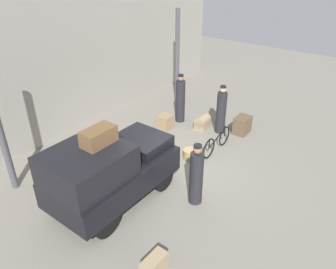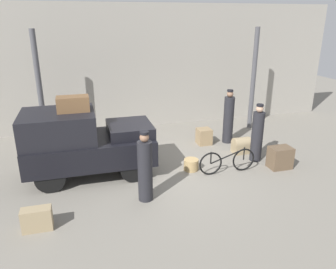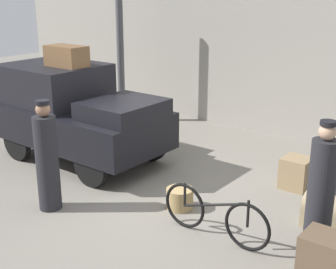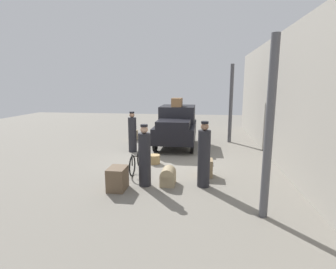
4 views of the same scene
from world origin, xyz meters
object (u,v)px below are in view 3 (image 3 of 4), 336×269
(porter_lifting_near_truck, at_px, (47,160))
(suitcase_tan_flat, at_px, (324,212))
(trunk_on_truck_roof, at_px, (66,56))
(conductor_in_dark_uniform, at_px, (321,193))
(bicycle, at_px, (215,215))
(trunk_large_brown, at_px, (329,262))
(suitcase_black_upright, at_px, (296,173))
(truck, at_px, (76,111))
(wicker_basket, at_px, (180,198))

(porter_lifting_near_truck, distance_m, suitcase_tan_flat, 4.00)
(porter_lifting_near_truck, distance_m, trunk_on_truck_roof, 2.53)
(conductor_in_dark_uniform, bearing_deg, bicycle, -155.12)
(trunk_large_brown, relative_size, suitcase_black_upright, 1.16)
(truck, bearing_deg, suitcase_black_upright, 18.01)
(truck, height_order, wicker_basket, truck)
(bicycle, relative_size, wicker_basket, 3.96)
(porter_lifting_near_truck, height_order, suitcase_black_upright, porter_lifting_near_truck)
(wicker_basket, distance_m, porter_lifting_near_truck, 2.04)
(wicker_basket, relative_size, trunk_large_brown, 0.67)
(truck, xyz_separation_m, trunk_on_truck_roof, (-0.16, 0.00, 1.01))
(trunk_on_truck_roof, bearing_deg, wicker_basket, -9.59)
(bicycle, distance_m, wicker_basket, 0.99)
(trunk_large_brown, distance_m, suitcase_black_upright, 2.68)
(bicycle, bearing_deg, wicker_basket, 154.43)
(wicker_basket, height_order, conductor_in_dark_uniform, conductor_in_dark_uniform)
(bicycle, height_order, wicker_basket, bicycle)
(conductor_in_dark_uniform, bearing_deg, suitcase_black_upright, 120.69)
(suitcase_black_upright, bearing_deg, porter_lifting_near_truck, -131.40)
(conductor_in_dark_uniform, bearing_deg, porter_lifting_near_truck, -159.89)
(porter_lifting_near_truck, bearing_deg, conductor_in_dark_uniform, 20.11)
(suitcase_tan_flat, xyz_separation_m, trunk_large_brown, (0.52, -1.28, 0.07))
(bicycle, height_order, suitcase_black_upright, bicycle)
(wicker_basket, distance_m, suitcase_black_upright, 2.07)
(bicycle, relative_size, conductor_in_dark_uniform, 0.95)
(conductor_in_dark_uniform, bearing_deg, suitcase_tan_flat, 102.38)
(wicker_basket, height_order, suitcase_black_upright, suitcase_black_upright)
(bicycle, distance_m, porter_lifting_near_truck, 2.57)
(suitcase_black_upright, bearing_deg, suitcase_tan_flat, -50.59)
(conductor_in_dark_uniform, distance_m, suitcase_black_upright, 1.99)
(wicker_basket, bearing_deg, trunk_large_brown, -12.26)
(porter_lifting_near_truck, relative_size, suitcase_tan_flat, 3.19)
(truck, relative_size, wicker_basket, 8.04)
(truck, bearing_deg, suitcase_tan_flat, 2.93)
(trunk_on_truck_roof, bearing_deg, porter_lifting_near_truck, -49.56)
(truck, height_order, porter_lifting_near_truck, truck)
(wicker_basket, bearing_deg, suitcase_black_upright, 58.72)
(bicycle, bearing_deg, suitcase_black_upright, 84.93)
(wicker_basket, bearing_deg, conductor_in_dark_uniform, 3.40)
(bicycle, xyz_separation_m, conductor_in_dark_uniform, (1.17, 0.54, 0.46))
(truck, distance_m, trunk_on_truck_roof, 1.03)
(bicycle, relative_size, suitcase_black_upright, 3.08)
(wicker_basket, bearing_deg, porter_lifting_near_truck, -142.19)
(conductor_in_dark_uniform, relative_size, porter_lifting_near_truck, 1.02)
(conductor_in_dark_uniform, distance_m, trunk_on_truck_roof, 5.19)
(suitcase_black_upright, bearing_deg, trunk_large_brown, -59.32)
(conductor_in_dark_uniform, bearing_deg, trunk_on_truck_roof, 175.66)
(wicker_basket, height_order, trunk_large_brown, trunk_large_brown)
(bicycle, height_order, conductor_in_dark_uniform, conductor_in_dark_uniform)
(truck, xyz_separation_m, bicycle, (3.70, -0.93, -0.62))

